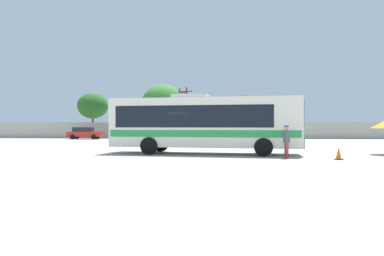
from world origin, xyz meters
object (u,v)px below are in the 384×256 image
at_px(parked_car_leftmost_red, 85,133).
at_px(roadside_tree_midright, 243,107).
at_px(coach_bus_cream_green, 202,122).
at_px(parked_car_third_silver, 184,133).
at_px(roadside_tree_right, 227,107).
at_px(attendant_by_bus_door, 286,140).
at_px(utility_pole_near, 187,111).
at_px(roadside_tree_left, 93,106).
at_px(utility_pole_far, 180,112).
at_px(roadside_tree_midleft, 163,102).
at_px(traffic_cone_on_apron, 339,154).
at_px(parked_car_second_black, 134,133).

bearing_deg(parked_car_leftmost_red, roadside_tree_midright, 21.90).
distance_m(coach_bus_cream_green, parked_car_third_silver, 22.61).
bearing_deg(roadside_tree_right, attendant_by_bus_door, -86.60).
height_order(parked_car_third_silver, utility_pole_near, utility_pole_near).
distance_m(coach_bus_cream_green, roadside_tree_left, 34.72).
distance_m(parked_car_leftmost_red, utility_pole_far, 13.54).
xyz_separation_m(attendant_by_bus_door, utility_pole_near, (-8.10, 31.78, 2.89)).
distance_m(coach_bus_cream_green, attendant_by_bus_door, 5.35).
bearing_deg(parked_car_leftmost_red, roadside_tree_midleft, 34.29).
bearing_deg(coach_bus_cream_green, roadside_tree_midright, 81.10).
distance_m(attendant_by_bus_door, roadside_tree_left, 39.49).
bearing_deg(parked_car_leftmost_red, traffic_cone_on_apron, -47.41).
relative_size(utility_pole_far, roadside_tree_right, 1.16).
relative_size(roadside_tree_right, traffic_cone_on_apron, 9.66).
bearing_deg(utility_pole_far, roadside_tree_left, 174.14).
bearing_deg(parked_car_third_silver, attendant_by_bus_door, -72.66).
xyz_separation_m(roadside_tree_midleft, roadside_tree_right, (9.51, 3.27, -0.68)).
xyz_separation_m(parked_car_leftmost_red, roadside_tree_right, (18.70, 9.53, 3.78)).
height_order(utility_pole_near, roadside_tree_right, utility_pole_near).
bearing_deg(roadside_tree_right, parked_car_second_black, -143.44).
bearing_deg(roadside_tree_midleft, traffic_cone_on_apron, -66.01).
xyz_separation_m(attendant_by_bus_door, utility_pole_far, (-9.04, 30.87, 2.76)).
bearing_deg(roadside_tree_left, traffic_cone_on_apron, -52.72).
distance_m(coach_bus_cream_green, parked_car_leftmost_red, 27.41).
xyz_separation_m(attendant_by_bus_door, roadside_tree_right, (-2.04, 34.26, 3.61)).
relative_size(parked_car_second_black, traffic_cone_on_apron, 6.96).
bearing_deg(utility_pole_near, parked_car_third_silver, -87.47).
relative_size(attendant_by_bus_door, roadside_tree_midright, 0.27).
distance_m(utility_pole_near, roadside_tree_right, 6.59).
height_order(coach_bus_cream_green, parked_car_third_silver, coach_bus_cream_green).
bearing_deg(attendant_by_bus_door, coach_bus_cream_green, 149.87).
height_order(coach_bus_cream_green, roadside_tree_right, roadside_tree_right).
height_order(utility_pole_near, utility_pole_far, utility_pole_near).
relative_size(parked_car_second_black, utility_pole_near, 0.60).
bearing_deg(roadside_tree_left, attendant_by_bus_door, -55.13).
distance_m(parked_car_leftmost_red, roadside_tree_midright, 22.91).
distance_m(roadside_tree_midright, traffic_cone_on_apron, 34.05).
bearing_deg(traffic_cone_on_apron, attendant_by_bus_door, 167.69).
xyz_separation_m(roadside_tree_midleft, traffic_cone_on_apron, (14.04, -31.54, -4.96)).
height_order(utility_pole_far, roadside_tree_midleft, roadside_tree_midleft).
relative_size(roadside_tree_midright, roadside_tree_right, 1.03).
distance_m(parked_car_leftmost_red, roadside_tree_midleft, 11.99).
distance_m(roadside_tree_midleft, roadside_tree_right, 10.08).
relative_size(parked_car_third_silver, roadside_tree_right, 0.73).
height_order(parked_car_second_black, roadside_tree_right, roadside_tree_right).
relative_size(attendant_by_bus_door, utility_pole_far, 0.24).
bearing_deg(parked_car_leftmost_red, roadside_tree_right, 27.01).
bearing_deg(roadside_tree_left, parked_car_third_silver, -26.33).
distance_m(parked_car_second_black, parked_car_third_silver, 6.53).
bearing_deg(roadside_tree_left, parked_car_second_black, -41.09).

